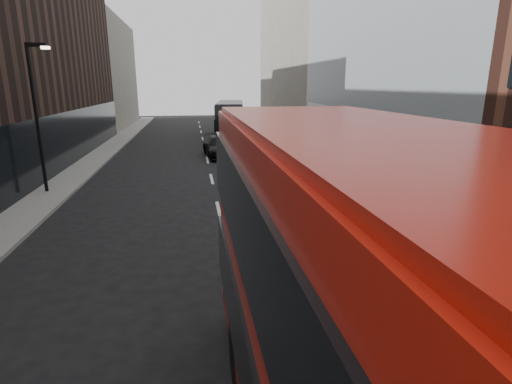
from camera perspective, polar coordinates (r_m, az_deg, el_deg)
name	(u,v)px	position (r m, az deg, el deg)	size (l,w,h in m)	color
sidewalk_right	(311,159)	(29.40, 7.93, 4.74)	(3.00, 80.00, 0.15)	slate
sidewalk_left	(88,165)	(29.00, -22.90, 3.54)	(2.00, 80.00, 0.15)	slate
building_modern_block	(403,3)	(27.13, 20.29, 24.02)	(5.03, 22.00, 20.00)	#B0B7BB
building_victorian	(299,45)	(48.46, 6.16, 20.20)	(6.50, 24.00, 21.00)	#6A645E
building_left_mid	(44,60)	(34.34, -28.06, 16.27)	(5.00, 24.00, 14.00)	black
building_left_far	(106,75)	(55.67, -20.70, 15.43)	(5.00, 20.00, 13.00)	#6A645E
street_lamp	(37,109)	(21.91, -28.79, 10.37)	(1.06, 0.22, 7.00)	black
grey_bus	(230,119)	(41.40, -3.68, 10.42)	(3.95, 11.37, 3.61)	black
car_a	(266,180)	(19.55, 1.46, 1.69)	(1.80, 4.47, 1.52)	black
car_b	(289,172)	(21.76, 4.69, 2.88)	(1.50, 4.29, 1.41)	gray
car_c	(220,147)	(30.46, -5.22, 6.49)	(2.13, 5.24, 1.52)	black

